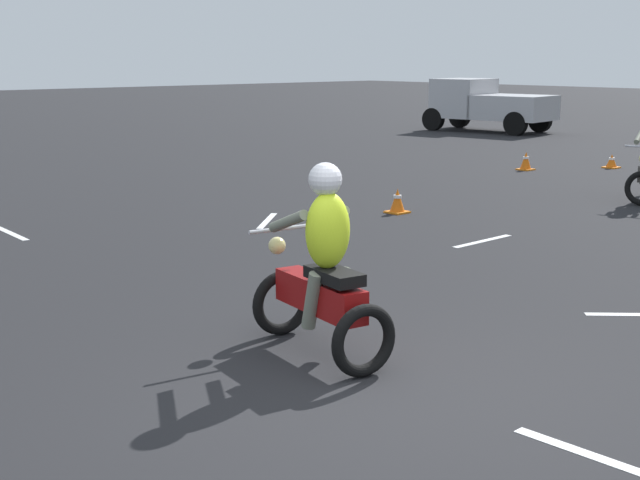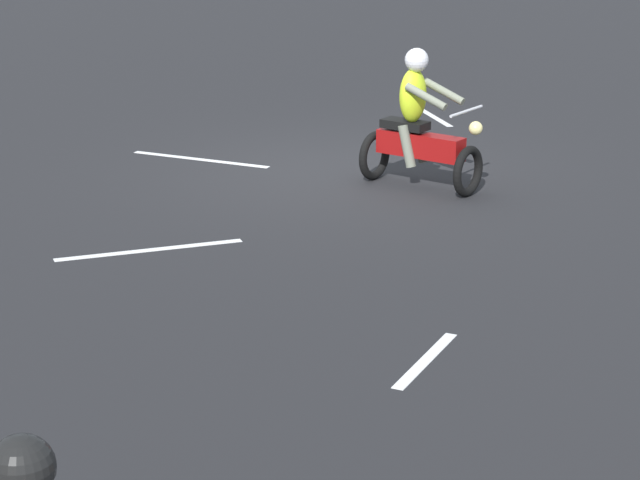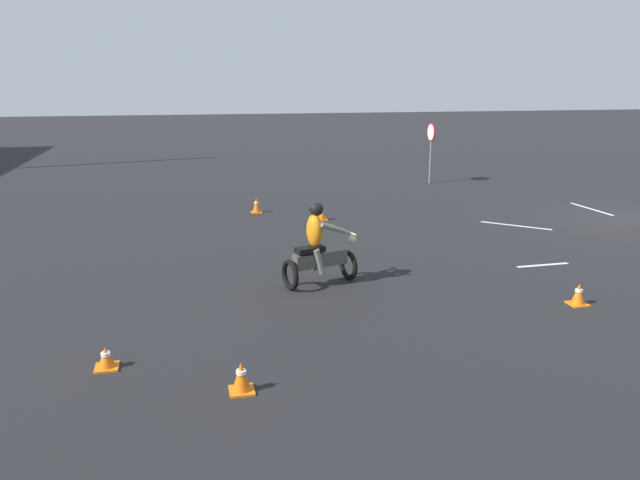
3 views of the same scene
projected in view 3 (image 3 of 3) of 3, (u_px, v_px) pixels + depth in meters
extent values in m
torus|color=black|center=(348.00, 265.00, 12.40)|extent=(0.60, 0.27, 0.60)
torus|color=black|center=(290.00, 275.00, 11.78)|extent=(0.60, 0.27, 0.60)
cube|color=#4C4742|center=(320.00, 259.00, 12.04)|extent=(0.55, 1.12, 0.28)
cube|color=black|center=(310.00, 250.00, 11.88)|extent=(0.41, 0.61, 0.10)
cylinder|color=silver|center=(347.00, 231.00, 12.20)|extent=(0.68, 0.24, 0.04)
sphere|color=#F2E08C|center=(352.00, 239.00, 12.31)|extent=(0.20, 0.20, 0.16)
ellipsoid|color=orange|center=(315.00, 231.00, 11.83)|extent=(0.46, 0.38, 0.64)
cylinder|color=slate|center=(333.00, 228.00, 11.80)|extent=(0.24, 0.55, 0.27)
cylinder|color=slate|center=(323.00, 224.00, 12.13)|extent=(0.24, 0.55, 0.27)
cylinder|color=slate|center=(319.00, 262.00, 11.87)|extent=(0.19, 0.27, 0.51)
cylinder|color=slate|center=(312.00, 258.00, 12.11)|extent=(0.19, 0.27, 0.51)
sphere|color=black|center=(316.00, 209.00, 11.75)|extent=(0.35, 0.35, 0.28)
cylinder|color=slate|center=(431.00, 155.00, 23.86)|extent=(0.07, 0.07, 2.20)
cylinder|color=red|center=(431.00, 132.00, 23.64)|extent=(0.70, 0.03, 0.70)
cylinder|color=white|center=(431.00, 132.00, 23.64)|extent=(0.60, 0.01, 0.60)
cube|color=orange|center=(578.00, 304.00, 11.07)|extent=(0.32, 0.32, 0.03)
cone|color=orange|center=(579.00, 293.00, 11.02)|extent=(0.24, 0.24, 0.37)
cylinder|color=white|center=(579.00, 290.00, 11.01)|extent=(0.13, 0.13, 0.05)
cube|color=orange|center=(242.00, 391.00, 7.98)|extent=(0.32, 0.32, 0.03)
cone|color=orange|center=(241.00, 376.00, 7.93)|extent=(0.24, 0.24, 0.38)
cylinder|color=white|center=(241.00, 372.00, 7.92)|extent=(0.13, 0.13, 0.05)
cube|color=orange|center=(322.00, 220.00, 17.76)|extent=(0.32, 0.32, 0.03)
cone|color=orange|center=(322.00, 213.00, 17.71)|extent=(0.24, 0.24, 0.38)
cylinder|color=white|center=(322.00, 211.00, 17.69)|extent=(0.13, 0.13, 0.05)
cube|color=orange|center=(257.00, 212.00, 18.74)|extent=(0.32, 0.32, 0.03)
cone|color=orange|center=(257.00, 205.00, 18.68)|extent=(0.24, 0.24, 0.43)
cylinder|color=white|center=(256.00, 203.00, 18.66)|extent=(0.13, 0.13, 0.05)
cube|color=orange|center=(107.00, 367.00, 8.63)|extent=(0.32, 0.32, 0.03)
cone|color=orange|center=(106.00, 357.00, 8.59)|extent=(0.24, 0.24, 0.28)
cylinder|color=white|center=(106.00, 354.00, 8.58)|extent=(0.13, 0.13, 0.05)
cube|color=silver|center=(591.00, 209.00, 19.28)|extent=(1.99, 0.16, 0.01)
cube|color=silver|center=(516.00, 226.00, 17.08)|extent=(1.40, 1.46, 0.01)
cube|color=silver|center=(543.00, 265.00, 13.44)|extent=(0.13, 1.23, 0.01)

